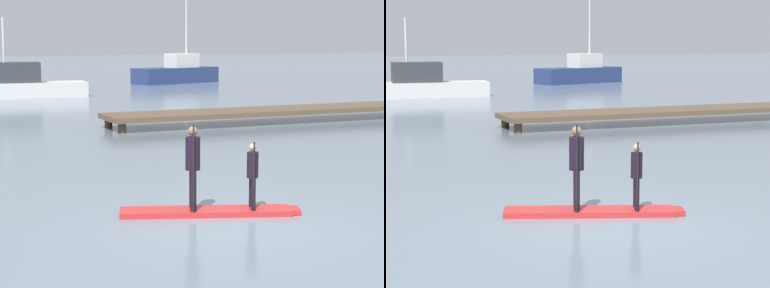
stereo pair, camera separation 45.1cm
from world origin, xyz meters
The scene contains 7 objects.
ground_plane centered at (0.00, 0.00, 0.00)m, with size 240.00×240.00×0.00m, color gray.
paddleboard_near centered at (-0.03, 0.72, 0.05)m, with size 3.23×1.60×0.10m.
paddler_adult centered at (-0.32, 0.82, 0.96)m, with size 0.34×0.46×1.56m.
paddler_child_solo centered at (0.70, 0.45, 0.77)m, with size 0.27×0.39×1.24m.
fishing_boat_green_midground centered at (1.81, 28.31, 0.70)m, with size 6.22×2.13×4.24m.
motor_boat_small_navy centered at (14.12, 36.76, 0.73)m, with size 6.78×3.94×5.86m.
floating_dock centered at (8.49, 12.94, 0.42)m, with size 13.49×2.16×0.51m.
Camera 2 is at (-4.98, -10.99, 3.15)m, focal length 67.58 mm.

